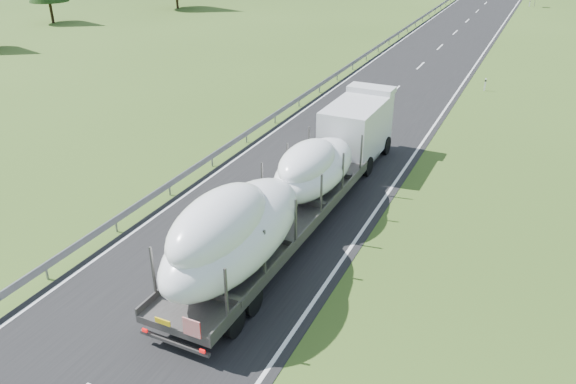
% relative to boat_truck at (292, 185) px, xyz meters
% --- Properties ---
extents(ground, '(400.00, 400.00, 0.00)m').
position_rel_boat_truck_xyz_m(ground, '(-1.73, -3.37, -2.29)').
color(ground, '#36511B').
rests_on(ground, ground).
extents(boat_truck, '(3.34, 20.50, 4.39)m').
position_rel_boat_truck_xyz_m(boat_truck, '(0.00, 0.00, 0.00)').
color(boat_truck, silver).
rests_on(boat_truck, ground).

